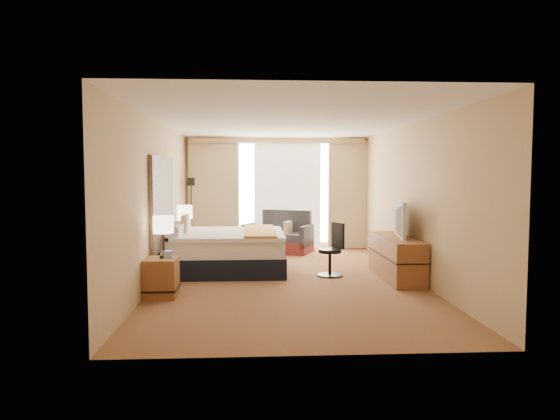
{
  "coord_description": "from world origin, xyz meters",
  "views": [
    {
      "loc": [
        -0.57,
        -8.15,
        1.73
      ],
      "look_at": [
        -0.09,
        0.4,
        1.13
      ],
      "focal_mm": 32.0,
      "sensor_mm": 36.0,
      "label": 1
    }
  ],
  "objects": [
    {
      "name": "television",
      "position": [
        1.78,
        -0.0,
        1.0
      ],
      "size": [
        0.31,
        1.05,
        0.6
      ],
      "primitive_type": "imported",
      "rotation": [
        0.0,
        0.0,
        1.4
      ],
      "color": "black",
      "rests_on": "media_dresser"
    },
    {
      "name": "loveseat",
      "position": [
        0.02,
        3.04,
        0.31
      ],
      "size": [
        1.69,
        1.32,
        0.93
      ],
      "rotation": [
        0.0,
        0.0,
        -0.41
      ],
      "color": "maroon",
      "rests_on": "floor"
    },
    {
      "name": "curtains",
      "position": [
        -0.0,
        3.39,
        1.41
      ],
      "size": [
        4.12,
        0.19,
        2.56
      ],
      "color": "#C9AE8D",
      "rests_on": "floor"
    },
    {
      "name": "wall_back",
      "position": [
        0.0,
        3.5,
        1.3
      ],
      "size": [
        4.2,
        0.02,
        2.6
      ],
      "primitive_type": "cube",
      "color": "tan",
      "rests_on": "ground"
    },
    {
      "name": "nightstand_left",
      "position": [
        -1.87,
        -1.05,
        0.28
      ],
      "size": [
        0.45,
        0.52,
        0.55
      ],
      "primitive_type": "cube",
      "color": "brown",
      "rests_on": "floor"
    },
    {
      "name": "bed",
      "position": [
        -1.06,
        0.85,
        0.37
      ],
      "size": [
        2.08,
        1.91,
        1.01
      ],
      "color": "black",
      "rests_on": "floor"
    },
    {
      "name": "desk_chair",
      "position": [
        0.8,
        0.28,
        0.41
      ],
      "size": [
        0.46,
        0.46,
        0.91
      ],
      "rotation": [
        0.0,
        0.0,
        0.4
      ],
      "color": "black",
      "rests_on": "floor"
    },
    {
      "name": "wall_right",
      "position": [
        2.1,
        0.0,
        1.3
      ],
      "size": [
        0.02,
        7.0,
        2.6
      ],
      "primitive_type": "cube",
      "color": "tan",
      "rests_on": "ground"
    },
    {
      "name": "wall_left",
      "position": [
        -2.1,
        0.0,
        1.3
      ],
      "size": [
        0.02,
        7.0,
        2.6
      ],
      "primitive_type": "cube",
      "color": "tan",
      "rests_on": "ground"
    },
    {
      "name": "media_dresser",
      "position": [
        1.83,
        0.0,
        0.35
      ],
      "size": [
        0.5,
        1.8,
        0.7
      ],
      "primitive_type": "cube",
      "color": "brown",
      "rests_on": "floor"
    },
    {
      "name": "floor",
      "position": [
        0.0,
        0.0,
        0.0
      ],
      "size": [
        4.2,
        7.0,
        0.02
      ],
      "primitive_type": "cube",
      "color": "maroon",
      "rests_on": "ground"
    },
    {
      "name": "wall_front",
      "position": [
        0.0,
        -3.5,
        1.3
      ],
      "size": [
        4.2,
        0.02,
        2.6
      ],
      "primitive_type": "cube",
      "color": "tan",
      "rests_on": "ground"
    },
    {
      "name": "window",
      "position": [
        0.25,
        3.47,
        1.32
      ],
      "size": [
        2.3,
        0.02,
        2.3
      ],
      "primitive_type": "cube",
      "color": "white",
      "rests_on": "wall_back"
    },
    {
      "name": "telephone",
      "position": [
        -1.74,
        1.3,
        0.58
      ],
      "size": [
        0.17,
        0.14,
        0.06
      ],
      "primitive_type": "cube",
      "rotation": [
        0.0,
        0.0,
        -0.1
      ],
      "color": "black",
      "rests_on": "nightstand_right"
    },
    {
      "name": "tissue_box",
      "position": [
        -1.78,
        -1.03,
        0.6
      ],
      "size": [
        0.13,
        0.13,
        0.1
      ],
      "primitive_type": "cube",
      "rotation": [
        0.0,
        0.0,
        0.15
      ],
      "color": "#99C5EC",
      "rests_on": "nightstand_left"
    },
    {
      "name": "lamp_left",
      "position": [
        -1.83,
        -1.03,
        1.02
      ],
      "size": [
        0.29,
        0.29,
        0.6
      ],
      "color": "black",
      "rests_on": "nightstand_left"
    },
    {
      "name": "ceiling",
      "position": [
        0.0,
        0.0,
        2.6
      ],
      "size": [
        4.2,
        7.0,
        0.02
      ],
      "primitive_type": "cube",
      "color": "silver",
      "rests_on": "wall_back"
    },
    {
      "name": "floor_lamp",
      "position": [
        -1.9,
        2.8,
        1.18
      ],
      "size": [
        0.21,
        0.21,
        1.68
      ],
      "color": "black",
      "rests_on": "floor"
    },
    {
      "name": "lamp_right",
      "position": [
        -1.85,
        1.39,
        1.02
      ],
      "size": [
        0.29,
        0.29,
        0.61
      ],
      "color": "black",
      "rests_on": "nightstand_right"
    },
    {
      "name": "headboard",
      "position": [
        -2.06,
        0.2,
        1.28
      ],
      "size": [
        0.06,
        1.85,
        1.5
      ],
      "primitive_type": "cube",
      "color": "black",
      "rests_on": "wall_left"
    },
    {
      "name": "nightstand_right",
      "position": [
        -1.87,
        1.45,
        0.28
      ],
      "size": [
        0.45,
        0.52,
        0.55
      ],
      "primitive_type": "cube",
      "color": "brown",
      "rests_on": "floor"
    }
  ]
}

